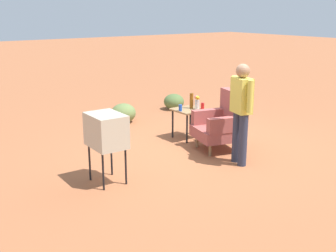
{
  "coord_description": "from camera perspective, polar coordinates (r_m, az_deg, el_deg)",
  "views": [
    {
      "loc": [
        5.45,
        -4.9,
        2.45
      ],
      "look_at": [
        0.23,
        -1.06,
        0.65
      ],
      "focal_mm": 44.94,
      "sensor_mm": 36.0,
      "label": 1
    }
  ],
  "objects": [
    {
      "name": "tv_on_stand",
      "position": [
        6.04,
        -8.36,
        -0.67
      ],
      "size": [
        0.61,
        0.46,
        1.03
      ],
      "color": "black",
      "rests_on": "ground"
    },
    {
      "name": "ground_plane",
      "position": [
        7.72,
        5.3,
        -3.03
      ],
      "size": [
        60.0,
        60.0,
        0.0
      ],
      "primitive_type": "plane",
      "color": "#A05B38"
    },
    {
      "name": "soda_can_red",
      "position": [
        8.16,
        4.71,
        2.74
      ],
      "size": [
        0.07,
        0.07,
        0.12
      ],
      "primitive_type": "cylinder",
      "color": "red",
      "rests_on": "side_table"
    },
    {
      "name": "person_standing",
      "position": [
        6.79,
        9.89,
        2.43
      ],
      "size": [
        0.55,
        0.31,
        1.64
      ],
      "color": "#2D3347",
      "rests_on": "ground"
    },
    {
      "name": "armchair",
      "position": [
        7.57,
        7.4,
        0.46
      ],
      "size": [
        0.94,
        0.96,
        1.06
      ],
      "color": "#937047",
      "rests_on": "ground"
    },
    {
      "name": "shrub_mid",
      "position": [
        9.46,
        -6.06,
        1.76
      ],
      "size": [
        0.55,
        0.55,
        0.43
      ],
      "primitive_type": "ellipsoid",
      "color": "olive",
      "rests_on": "ground"
    },
    {
      "name": "side_table",
      "position": [
        8.17,
        2.84,
        1.74
      ],
      "size": [
        0.56,
        0.56,
        0.59
      ],
      "color": "black",
      "rests_on": "ground"
    },
    {
      "name": "bottle_tall_amber",
      "position": [
        8.18,
        3.2,
        3.44
      ],
      "size": [
        0.07,
        0.07,
        0.3
      ],
      "primitive_type": "cylinder",
      "color": "brown",
      "rests_on": "side_table"
    },
    {
      "name": "shrub_far",
      "position": [
        10.66,
        0.8,
        3.33
      ],
      "size": [
        0.51,
        0.51,
        0.39
      ],
      "primitive_type": "ellipsoid",
      "color": "#516B38",
      "rests_on": "ground"
    },
    {
      "name": "flower_vase",
      "position": [
        8.11,
        3.97,
        3.3
      ],
      "size": [
        0.15,
        0.1,
        0.27
      ],
      "color": "silver",
      "rests_on": "side_table"
    },
    {
      "name": "soda_can_blue",
      "position": [
        7.97,
        1.7,
        2.48
      ],
      "size": [
        0.07,
        0.07,
        0.12
      ],
      "primitive_type": "cylinder",
      "color": "blue",
      "rests_on": "side_table"
    }
  ]
}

